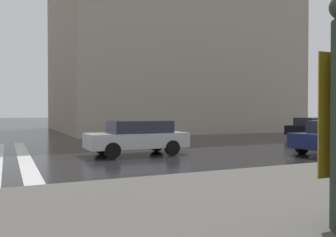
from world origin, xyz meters
The scene contains 3 objects.
haussmann_block_corner centered at (21.57, -16.67, 10.02)m, with size 18.14×20.68×20.46m.
car_silver centered at (2.50, -6.99, 0.76)m, with size 1.85×4.10×1.41m.
car_black centered at (5.50, -20.50, 0.76)m, with size 1.85×4.10×1.41m.
Camera 1 is at (-11.27, -2.06, 1.76)m, focal length 37.63 mm.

